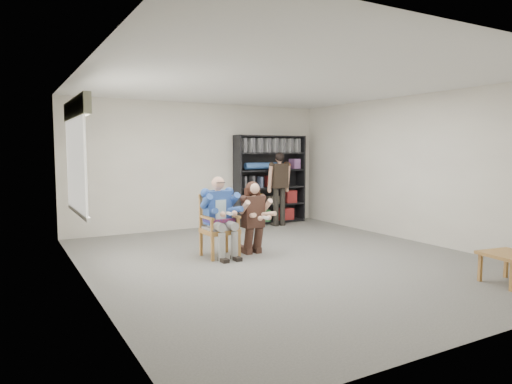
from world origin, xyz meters
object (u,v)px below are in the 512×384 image
kneeling_woman (254,218)px  bookshelf (270,180)px  standing_man (279,189)px  armchair (220,226)px  side_table (509,269)px  seated_man (220,216)px

kneeling_woman → bookshelf: (1.95, 2.70, 0.44)m
kneeling_woman → standing_man: 2.97m
armchair → side_table: 4.21m
seated_man → bookshelf: (2.53, 2.58, 0.38)m
seated_man → side_table: seated_man is taller
bookshelf → standing_man: 0.49m
side_table → bookshelf: bearing=91.0°
armchair → standing_man: size_ratio=0.60×
kneeling_woman → bookshelf: bearing=53.2°
armchair → side_table: size_ratio=1.72×
armchair → standing_man: standing_man is taller
seated_man → side_table: 4.23m
side_table → seated_man: bearing=128.8°
bookshelf → side_table: size_ratio=3.52×
armchair → standing_man: 3.31m
side_table → kneeling_woman: bearing=123.0°
bookshelf → armchair: bearing=-134.4°
armchair → standing_man: bearing=39.5°
standing_man → bookshelf: bearing=89.9°
seated_man → standing_man: bearing=39.5°
seated_man → bookshelf: bearing=44.6°
standing_man → kneeling_woman: bearing=-127.9°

